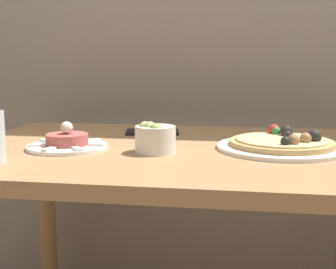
% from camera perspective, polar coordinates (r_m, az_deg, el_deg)
% --- Properties ---
extents(dining_table, '(1.14, 0.78, 0.75)m').
position_cam_1_polar(dining_table, '(1.24, 0.90, -6.54)').
color(dining_table, '#AD7F51').
rests_on(dining_table, ground_plane).
extents(pizza_plate, '(0.33, 0.33, 0.06)m').
position_cam_1_polar(pizza_plate, '(1.22, 13.79, -1.13)').
color(pizza_plate, white).
rests_on(pizza_plate, dining_table).
extents(tartare_plate, '(0.21, 0.21, 0.07)m').
position_cam_1_polar(tartare_plate, '(1.22, -12.19, -1.01)').
color(tartare_plate, white).
rests_on(tartare_plate, dining_table).
extents(small_bowl, '(0.10, 0.10, 0.08)m').
position_cam_1_polar(small_bowl, '(1.14, -1.64, -0.40)').
color(small_bowl, white).
rests_on(small_bowl, dining_table).
extents(napkin, '(0.17, 0.12, 0.01)m').
position_cam_1_polar(napkin, '(1.44, -1.92, 0.32)').
color(napkin, black).
rests_on(napkin, dining_table).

